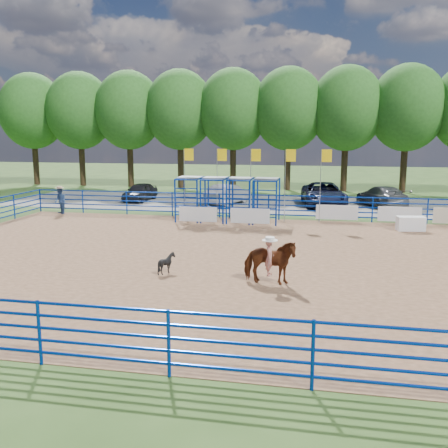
{
  "coord_description": "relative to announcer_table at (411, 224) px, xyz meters",
  "views": [
    {
      "loc": [
        3.05,
        -19.48,
        5.14
      ],
      "look_at": [
        -0.96,
        1.0,
        1.3
      ],
      "focal_mm": 40.0,
      "sensor_mm": 36.0,
      "label": 1
    }
  ],
  "objects": [
    {
      "name": "chute_assembly",
      "position": [
        -9.67,
        0.99,
        0.87
      ],
      "size": [
        19.32,
        2.41,
        4.2
      ],
      "color": "#072FA5",
      "rests_on": "ground"
    },
    {
      "name": "calf",
      "position": [
        -10.21,
        -10.29,
        0.01
      ],
      "size": [
        0.86,
        0.82,
        0.77
      ],
      "primitive_type": "imported",
      "rotation": [
        0.0,
        0.0,
        1.92
      ],
      "color": "black",
      "rests_on": "arena_dirt"
    },
    {
      "name": "gravel_strip",
      "position": [
        -7.77,
        9.15,
        -0.39
      ],
      "size": [
        40.0,
        10.0,
        0.01
      ],
      "primitive_type": "cube",
      "color": "gray",
      "rests_on": "ground"
    },
    {
      "name": "perimeter_fence",
      "position": [
        -7.77,
        -7.85,
        0.36
      ],
      "size": [
        30.1,
        20.1,
        1.5
      ],
      "color": "#072FA5",
      "rests_on": "ground"
    },
    {
      "name": "car_b",
      "position": [
        -11.36,
        7.95,
        0.34
      ],
      "size": [
        2.94,
        4.65,
        1.45
      ],
      "primitive_type": "imported",
      "rotation": [
        0.0,
        0.0,
        2.79
      ],
      "color": "gray",
      "rests_on": "gravel_strip"
    },
    {
      "name": "horse_and_rider",
      "position": [
        -6.36,
        -10.88,
        0.48
      ],
      "size": [
        1.9,
        0.96,
        2.27
      ],
      "color": "#672F14",
      "rests_on": "arena_dirt"
    },
    {
      "name": "arena_dirt",
      "position": [
        -7.77,
        -7.85,
        -0.38
      ],
      "size": [
        30.0,
        20.0,
        0.02
      ],
      "primitive_type": "cube",
      "color": "#8D6546",
      "rests_on": "ground"
    },
    {
      "name": "car_d",
      "position": [
        -0.51,
        8.92,
        0.33
      ],
      "size": [
        3.64,
        5.35,
        1.44
      ],
      "primitive_type": "imported",
      "rotation": [
        0.0,
        0.0,
        3.5
      ],
      "color": "#58585A",
      "rests_on": "gravel_strip"
    },
    {
      "name": "announcer_table",
      "position": [
        0.0,
        0.0,
        0.0
      ],
      "size": [
        1.49,
        0.86,
        0.75
      ],
      "primitive_type": "cube",
      "rotation": [
        0.0,
        0.0,
        0.15
      ],
      "color": "white",
      "rests_on": "arena_dirt"
    },
    {
      "name": "ground",
      "position": [
        -7.77,
        -7.85,
        -0.39
      ],
      "size": [
        120.0,
        120.0,
        0.0
      ],
      "primitive_type": "plane",
      "color": "#3F5E25",
      "rests_on": "ground"
    },
    {
      "name": "spectator_cowboy",
      "position": [
        -20.97,
        1.5,
        0.5
      ],
      "size": [
        1.04,
        1.03,
        1.75
      ],
      "color": "navy",
      "rests_on": "arena_dirt"
    },
    {
      "name": "car_c",
      "position": [
        -4.52,
        8.37,
        0.44
      ],
      "size": [
        3.48,
        6.23,
        1.65
      ],
      "primitive_type": "imported",
      "rotation": [
        0.0,
        0.0,
        0.13
      ],
      "color": "#141934",
      "rests_on": "gravel_strip"
    },
    {
      "name": "treeline",
      "position": [
        -7.77,
        18.15,
        7.14
      ],
      "size": [
        56.4,
        6.4,
        11.24
      ],
      "color": "#3F2B19",
      "rests_on": "ground"
    },
    {
      "name": "car_a",
      "position": [
        -18.27,
        8.55,
        0.29
      ],
      "size": [
        1.84,
        4.06,
        1.35
      ],
      "primitive_type": "imported",
      "rotation": [
        0.0,
        0.0,
        -0.06
      ],
      "color": "black",
      "rests_on": "gravel_strip"
    }
  ]
}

